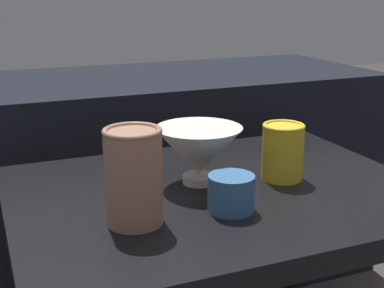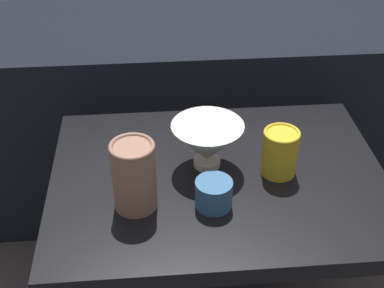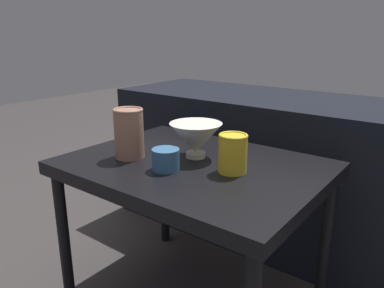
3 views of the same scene
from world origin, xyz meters
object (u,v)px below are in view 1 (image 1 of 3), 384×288
object	(u,v)px
bowl	(199,152)
vase_textured_left	(134,175)
cup	(231,193)
vase_colorful_right	(282,150)

from	to	relation	value
bowl	vase_textured_left	xyz separation A→B (m)	(-0.16, -0.12, 0.02)
bowl	cup	bearing A→B (deg)	-90.56
bowl	vase_colorful_right	distance (m)	0.16
vase_colorful_right	vase_textured_left	bearing A→B (deg)	-164.96
vase_colorful_right	cup	size ratio (longest dim) A/B	1.40
vase_textured_left	cup	bearing A→B (deg)	-5.28
vase_textured_left	cup	distance (m)	0.17
vase_textured_left	cup	size ratio (longest dim) A/B	1.98
vase_textured_left	vase_colorful_right	world-z (taller)	vase_textured_left
vase_textured_left	bowl	bearing A→B (deg)	37.37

